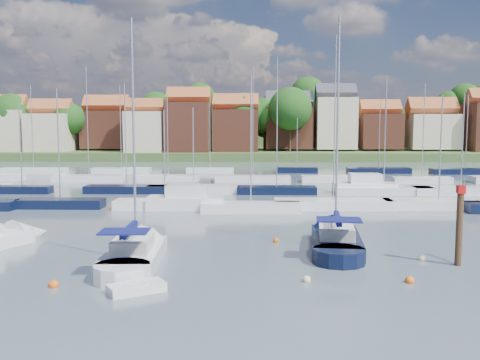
{
  "coord_description": "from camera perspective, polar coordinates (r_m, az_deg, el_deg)",
  "views": [
    {
      "loc": [
        0.81,
        -28.27,
        7.73
      ],
      "look_at": [
        -0.21,
        14.0,
        3.34
      ],
      "focal_mm": 40.0,
      "sensor_mm": 36.0,
      "label": 1
    }
  ],
  "objects": [
    {
      "name": "ground",
      "position": [
        68.71,
        0.7,
        -0.54
      ],
      "size": [
        260.0,
        260.0,
        0.0
      ],
      "primitive_type": "plane",
      "color": "#475661",
      "rests_on": "ground"
    },
    {
      "name": "buoy_d",
      "position": [
        27.03,
        7.12,
        -10.73
      ],
      "size": [
        0.42,
        0.42,
        0.42
      ],
      "primitive_type": "sphere",
      "color": "beige",
      "rests_on": "ground"
    },
    {
      "name": "buoy_b",
      "position": [
        27.53,
        -19.24,
        -10.72
      ],
      "size": [
        0.5,
        0.5,
        0.5
      ],
      "primitive_type": "sphere",
      "color": "#D85914",
      "rests_on": "ground"
    },
    {
      "name": "buoy_f",
      "position": [
        27.98,
        17.65,
        -10.39
      ],
      "size": [
        0.47,
        0.47,
        0.47
      ],
      "primitive_type": "sphere",
      "color": "#D85914",
      "rests_on": "ground"
    },
    {
      "name": "tender",
      "position": [
        25.62,
        -10.98,
        -11.24
      ],
      "size": [
        2.82,
        2.35,
        0.56
      ],
      "rotation": [
        0.0,
        0.0,
        0.54
      ],
      "color": "silver",
      "rests_on": "ground"
    },
    {
      "name": "buoy_c",
      "position": [
        28.36,
        -12.43,
        -10.03
      ],
      "size": [
        0.49,
        0.49,
        0.49
      ],
      "primitive_type": "sphere",
      "color": "#D85914",
      "rests_on": "ground"
    },
    {
      "name": "marina_field",
      "position": [
        63.84,
        2.36,
        -0.65
      ],
      "size": [
        79.62,
        41.41,
        15.93
      ],
      "color": "silver",
      "rests_on": "ground"
    },
    {
      "name": "buoy_g",
      "position": [
        32.6,
        18.85,
        -8.11
      ],
      "size": [
        0.47,
        0.47,
        0.47
      ],
      "primitive_type": "sphere",
      "color": "beige",
      "rests_on": "ground"
    },
    {
      "name": "far_shore_town",
      "position": [
        160.97,
        1.9,
        4.81
      ],
      "size": [
        212.46,
        90.0,
        22.27
      ],
      "color": "#41542A",
      "rests_on": "ground"
    },
    {
      "name": "timber_piling",
      "position": [
        31.84,
        22.3,
        -6.1
      ],
      "size": [
        0.4,
        0.4,
        6.7
      ],
      "color": "#4C331E",
      "rests_on": "ground"
    },
    {
      "name": "buoy_e",
      "position": [
        35.57,
        3.87,
        -6.64
      ],
      "size": [
        0.42,
        0.42,
        0.42
      ],
      "primitive_type": "sphere",
      "color": "#D85914",
      "rests_on": "ground"
    },
    {
      "name": "sailboat_centre",
      "position": [
        31.9,
        -10.79,
        -7.54
      ],
      "size": [
        3.29,
        10.89,
        14.69
      ],
      "rotation": [
        0.0,
        0.0,
        1.61
      ],
      "color": "silver",
      "rests_on": "ground"
    },
    {
      "name": "sailboat_navy",
      "position": [
        35.35,
        10.07,
        -6.2
      ],
      "size": [
        4.1,
        11.47,
        15.57
      ],
      "rotation": [
        0.0,
        0.0,
        1.47
      ],
      "color": "black",
      "rests_on": "ground"
    }
  ]
}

